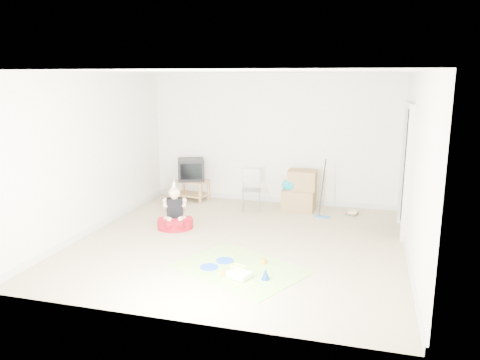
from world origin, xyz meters
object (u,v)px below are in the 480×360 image
(seated_woman, at_px, (175,218))
(birthday_cake, at_px, (239,275))
(tv_stand, at_px, (191,188))
(cardboard_boxes, at_px, (300,191))
(crt_tv, at_px, (191,170))
(folding_chair, at_px, (251,191))

(seated_woman, bearing_deg, birthday_cake, -45.92)
(tv_stand, distance_m, seated_woman, 1.88)
(birthday_cake, bearing_deg, cardboard_boxes, 85.26)
(tv_stand, xyz_separation_m, cardboard_boxes, (2.28, -0.14, 0.12))
(tv_stand, relative_size, seated_woman, 0.84)
(crt_tv, relative_size, cardboard_boxes, 0.68)
(tv_stand, relative_size, folding_chair, 0.91)
(seated_woman, bearing_deg, tv_stand, 102.84)
(crt_tv, height_order, cardboard_boxes, crt_tv)
(folding_chair, bearing_deg, cardboard_boxes, 17.14)
(tv_stand, bearing_deg, folding_chair, -16.70)
(cardboard_boxes, bearing_deg, crt_tv, 176.40)
(crt_tv, bearing_deg, seated_woman, -99.53)
(folding_chair, bearing_deg, seated_woman, -124.53)
(birthday_cake, bearing_deg, tv_stand, 120.00)
(birthday_cake, bearing_deg, folding_chair, 101.34)
(folding_chair, xyz_separation_m, seated_woman, (-0.97, -1.42, -0.20))
(folding_chair, distance_m, seated_woman, 1.73)
(crt_tv, xyz_separation_m, birthday_cake, (2.00, -3.47, -0.61))
(tv_stand, height_order, birthday_cake, tv_stand)
(tv_stand, height_order, crt_tv, crt_tv)
(folding_chair, relative_size, birthday_cake, 2.33)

